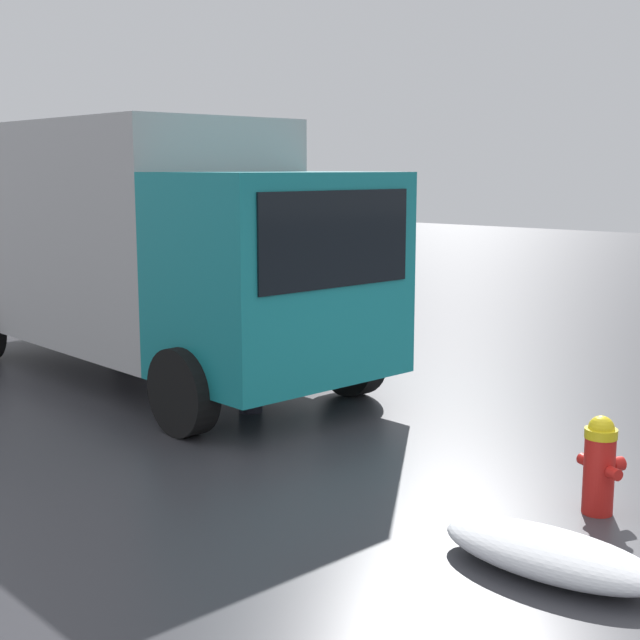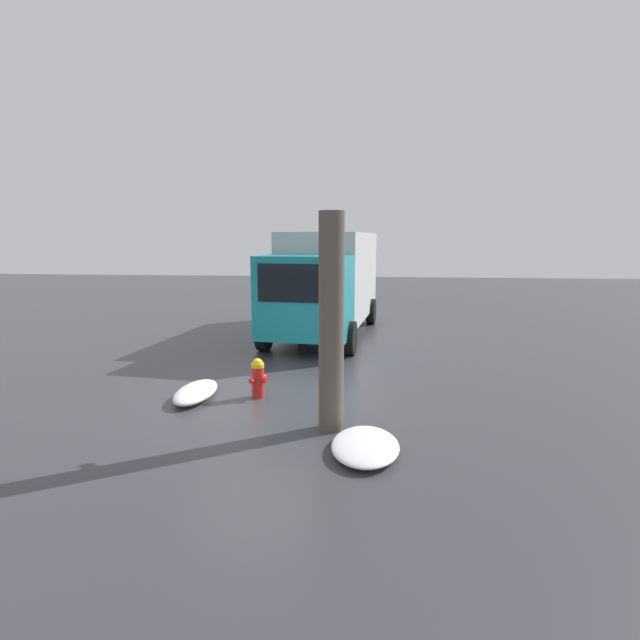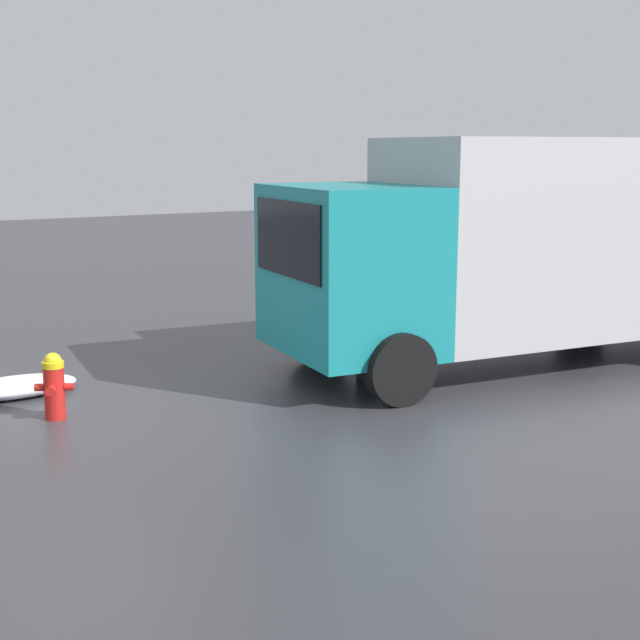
# 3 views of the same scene
# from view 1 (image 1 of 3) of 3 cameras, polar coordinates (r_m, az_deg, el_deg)

# --- Properties ---
(ground_plane) EXTENTS (60.00, 60.00, 0.00)m
(ground_plane) POSITION_cam_1_polar(r_m,az_deg,el_deg) (7.41, 17.29, -11.71)
(ground_plane) COLOR #38383D
(fire_hydrant) EXTENTS (0.43, 0.36, 0.78)m
(fire_hydrant) POSITION_cam_1_polar(r_m,az_deg,el_deg) (7.28, 17.47, -8.76)
(fire_hydrant) COLOR red
(fire_hydrant) RESTS_ON ground_plane
(delivery_truck) EXTENTS (7.45, 3.28, 3.22)m
(delivery_truck) POSITION_cam_1_polar(r_m,az_deg,el_deg) (11.77, -11.81, 5.10)
(delivery_truck) COLOR teal
(delivery_truck) RESTS_ON ground_plane
(pedestrian) EXTENTS (0.38, 0.38, 1.73)m
(pedestrian) POSITION_cam_1_polar(r_m,az_deg,el_deg) (9.69, -4.52, -0.46)
(pedestrian) COLOR #23232D
(pedestrian) RESTS_ON ground_plane
(snow_pile_curbside) EXTENTS (1.53, 0.70, 0.25)m
(snow_pile_curbside) POSITION_cam_1_polar(r_m,az_deg,el_deg) (6.30, 14.45, -14.27)
(snow_pile_curbside) COLOR white
(snow_pile_curbside) RESTS_ON ground_plane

